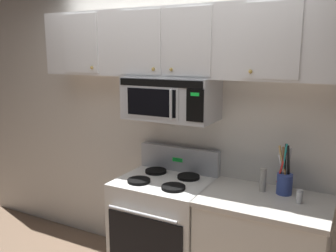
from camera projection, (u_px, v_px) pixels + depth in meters
name	position (u px, v px, depth m)	size (l,w,h in m)	color
back_wall	(184.00, 120.00, 3.28)	(5.20, 0.10, 2.70)	silver
stove_range	(164.00, 227.00, 3.14)	(0.76, 0.69, 1.12)	white
over_range_microwave	(171.00, 98.00, 3.02)	(0.76, 0.43, 0.35)	#B7BABF
upper_cabinets	(173.00, 43.00, 2.95)	(2.50, 0.36, 0.55)	silver
utensil_crock_blue	(285.00, 179.00, 2.73)	(0.12, 0.12, 0.40)	#384C9E
salt_shaker	(300.00, 197.00, 2.57)	(0.04, 0.04, 0.10)	white
pepper_mill	(263.00, 180.00, 2.79)	(0.05, 0.05, 0.18)	#B7B2A8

